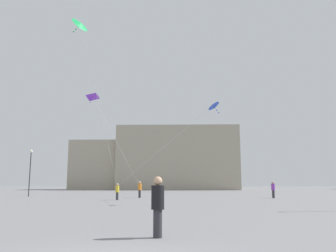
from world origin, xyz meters
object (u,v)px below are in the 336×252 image
at_px(person_in_purple, 273,189).
at_px(kite_emerald_diamond, 81,26).
at_px(person_in_orange, 140,189).
at_px(building_centre_hall, 178,159).
at_px(lamppost_east, 30,166).
at_px(kite_cobalt_diamond, 212,107).
at_px(person_in_black, 158,204).
at_px(person_in_yellow, 117,191).
at_px(kite_violet_delta, 93,98).
at_px(building_left_hall, 103,166).

distance_m(person_in_purple, kite_emerald_diamond, 26.20).
height_order(person_in_orange, building_centre_hall, building_centre_hall).
bearing_deg(lamppost_east, kite_cobalt_diamond, -32.80).
bearing_deg(kite_emerald_diamond, person_in_black, -60.10).
bearing_deg(lamppost_east, person_in_yellow, -31.64).
xyz_separation_m(kite_emerald_diamond, kite_violet_delta, (-4.62, 19.93, -0.08)).
distance_m(kite_emerald_diamond, building_centre_hall, 62.43).
height_order(building_centre_hall, lamppost_east, building_centre_hall).
relative_size(person_in_purple, building_centre_hall, 0.06).
relative_size(person_in_purple, lamppost_east, 0.32).
relative_size(person_in_black, lamppost_east, 0.33).
height_order(person_in_purple, kite_violet_delta, kite_violet_delta).
distance_m(kite_violet_delta, building_left_hall, 43.26).
bearing_deg(building_centre_hall, person_in_orange, -93.56).
xyz_separation_m(building_left_hall, lamppost_east, (1.52, -42.22, -1.99)).
relative_size(person_in_yellow, kite_violet_delta, 0.14).
height_order(person_in_black, building_centre_hall, building_centre_hall).
bearing_deg(person_in_purple, building_centre_hall, 26.05).
distance_m(person_in_purple, lamppost_east, 28.48).
xyz_separation_m(person_in_purple, person_in_black, (-10.06, -28.08, 0.03)).
distance_m(person_in_yellow, building_left_hall, 51.85).
xyz_separation_m(person_in_purple, kite_violet_delta, (-20.93, 2.71, 11.05)).
distance_m(person_in_orange, kite_cobalt_diamond, 15.05).
bearing_deg(kite_cobalt_diamond, person_in_orange, 123.36).
xyz_separation_m(kite_cobalt_diamond, building_centre_hall, (-4.61, 56.09, -0.48)).
bearing_deg(person_in_orange, lamppost_east, 132.58).
relative_size(person_in_black, building_centre_hall, 0.07).
xyz_separation_m(person_in_orange, building_centre_hall, (2.79, 44.85, 6.27)).
height_order(person_in_yellow, building_centre_hall, building_centre_hall).
distance_m(person_in_black, person_in_orange, 28.44).
xyz_separation_m(building_left_hall, building_centre_hall, (18.00, 0.28, 1.58)).
xyz_separation_m(kite_emerald_diamond, lamppost_east, (-11.94, 19.57, -8.44)).
relative_size(person_in_yellow, kite_emerald_diamond, 0.12).
bearing_deg(person_in_orange, person_in_yellow, -143.22).
relative_size(kite_violet_delta, kite_cobalt_diamond, 1.18).
bearing_deg(person_in_orange, building_centre_hall, 48.78).
xyz_separation_m(person_in_purple, building_left_hall, (-29.77, 44.57, 4.69)).
bearing_deg(person_in_yellow, person_in_orange, 87.53).
height_order(kite_emerald_diamond, kite_cobalt_diamond, kite_emerald_diamond).
relative_size(kite_emerald_diamond, building_left_hall, 0.91).
distance_m(kite_violet_delta, lamppost_east, 11.12).
xyz_separation_m(person_in_yellow, kite_emerald_diamond, (-0.30, -12.03, 11.25)).
bearing_deg(building_left_hall, building_centre_hall, 0.90).
distance_m(kite_violet_delta, building_centre_hall, 43.39).
distance_m(person_in_black, kite_violet_delta, 34.46).
relative_size(person_in_purple, person_in_orange, 0.99).
xyz_separation_m(person_in_black, building_left_hall, (-19.72, 72.65, 4.67)).
xyz_separation_m(person_in_yellow, building_centre_hall, (4.23, 50.04, 6.39)).
distance_m(person_in_black, building_left_hall, 75.43).
relative_size(kite_cobalt_diamond, building_centre_hall, 0.34).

